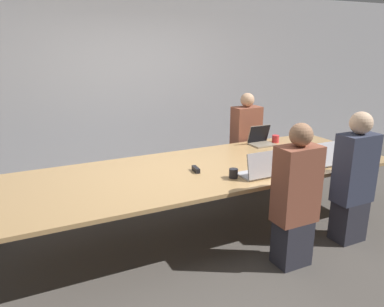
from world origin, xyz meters
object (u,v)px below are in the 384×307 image
object	(u,v)px
person_near_midright	(296,199)
laptop_far_right	(261,139)
person_far_right	(246,142)
stapler	(196,169)
cup_far_right	(276,139)
cup_near_midright	(233,173)
laptop_near_right	(324,159)
laptop_near_midright	(258,170)
person_near_right	(354,180)

from	to	relation	value
person_near_midright	laptop_far_right	distance (m)	1.72
person_near_midright	person_far_right	size ratio (longest dim) A/B	1.01
person_near_midright	stapler	bearing A→B (deg)	-59.73
person_near_midright	cup_far_right	size ratio (longest dim) A/B	13.84
person_near_midright	laptop_far_right	size ratio (longest dim) A/B	4.42
cup_near_midright	laptop_near_right	size ratio (longest dim) A/B	0.27
cup_near_midright	laptop_near_right	xyz separation A→B (m)	(1.12, -0.10, 0.03)
cup_near_midright	stapler	world-z (taller)	cup_near_midright
person_near_midright	cup_near_midright	xyz separation A→B (m)	(-0.29, 0.61, 0.10)
cup_far_right	person_near_midright	bearing A→B (deg)	-122.24
cup_near_midright	laptop_far_right	size ratio (longest dim) A/B	0.31
cup_far_right	stapler	distance (m)	1.65
laptop_near_midright	person_near_right	world-z (taller)	person_near_right
laptop_near_midright	person_far_right	distance (m)	1.65
laptop_near_midright	laptop_far_right	size ratio (longest dim) A/B	1.01
stapler	person_near_right	bearing A→B (deg)	-25.16
laptop_near_midright	cup_near_midright	distance (m)	0.25
laptop_near_right	laptop_far_right	xyz separation A→B (m)	(-0.10, 1.04, -0.00)
person_near_right	stapler	bearing A→B (deg)	-31.28
cup_far_right	laptop_near_right	bearing A→B (deg)	-98.09
laptop_near_midright	laptop_far_right	distance (m)	1.30
person_near_right	cup_far_right	size ratio (longest dim) A/B	14.01
laptop_near_right	stapler	xyz separation A→B (m)	(-1.38, 0.44, -0.05)
laptop_near_midright	person_near_midright	distance (m)	0.53
laptop_near_midright	stapler	world-z (taller)	laptop_near_midright
laptop_near_right	person_far_right	world-z (taller)	person_far_right
cup_near_midright	person_near_right	xyz separation A→B (m)	(1.14, -0.51, -0.09)
person_near_midright	cup_near_midright	world-z (taller)	person_near_midright
laptop_near_midright	cup_far_right	world-z (taller)	laptop_near_midright
cup_near_midright	laptop_near_right	world-z (taller)	laptop_near_right
person_near_midright	cup_far_right	distance (m)	1.84
laptop_near_right	person_far_right	xyz separation A→B (m)	(-0.08, 1.44, -0.14)
person_far_right	cup_far_right	distance (m)	0.46
cup_near_midright	laptop_far_right	world-z (taller)	laptop_far_right
laptop_near_midright	stapler	distance (m)	0.65
person_near_right	person_far_right	xyz separation A→B (m)	(-0.09, 1.85, -0.02)
cup_near_midright	person_near_right	size ratio (longest dim) A/B	0.07
person_far_right	laptop_near_right	bearing A→B (deg)	-87.01
cup_near_midright	person_far_right	size ratio (longest dim) A/B	0.07
laptop_near_right	stapler	bearing A→B (deg)	-17.55
laptop_near_right	person_near_right	bearing A→B (deg)	92.45
person_near_right	laptop_far_right	size ratio (longest dim) A/B	4.47
laptop_far_right	person_near_right	bearing A→B (deg)	-85.19
laptop_near_right	laptop_near_midright	bearing A→B (deg)	-0.39
person_near_midright	laptop_near_right	size ratio (longest dim) A/B	3.90
laptop_near_midright	laptop_far_right	world-z (taller)	laptop_near_midright
laptop_near_midright	laptop_near_right	bearing A→B (deg)	179.61
laptop_near_right	stapler	distance (m)	1.45
laptop_far_right	cup_far_right	bearing A→B (deg)	0.78
laptop_far_right	cup_near_midright	bearing A→B (deg)	-137.22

